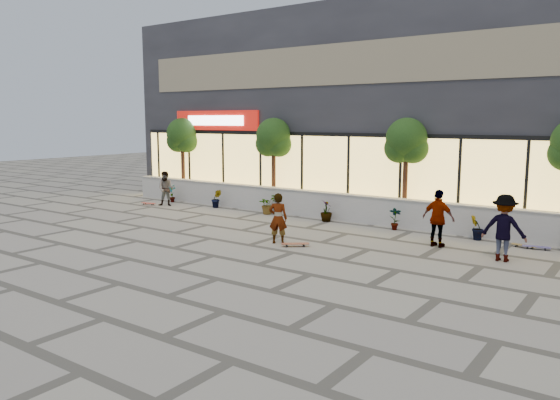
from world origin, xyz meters
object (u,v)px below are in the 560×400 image
Objects in this scene: skater_center at (278,218)px; skateboard_right_near at (524,245)px; tree_mideast at (406,143)px; skateboard_left at (148,203)px; skateboard_right_far at (536,247)px; skateboard_center at (295,244)px; tree_midwest at (274,140)px; skater_left at (166,189)px; tree_west at (182,137)px; skater_right_far at (504,228)px; skater_right_near at (438,218)px.

skater_center is 7.51m from skateboard_right_near.
tree_mideast reaches higher than skateboard_right_near.
skateboard_left is 15.81m from skateboard_right_near.
skater_center is at bearing -160.86° from skateboard_right_far.
tree_mideast reaches higher than skateboard_right_far.
tree_mideast is 4.85× the size of skateboard_right_far.
tree_mideast is at bearing 168.72° from skateboard_right_near.
skateboard_right_far is (6.07, 3.89, -0.01)m from skateboard_center.
skateboard_right_far is (6.76, 3.84, -0.72)m from skater_center.
skateboard_center is at bearing -48.53° from tree_midwest.
skater_center is 9.00m from skater_left.
tree_midwest is at bearing -5.61° from skater_left.
skateboard_center reaches higher than skateboard_right_near.
tree_west is 4.93× the size of skateboard_center.
tree_west reaches higher than skateboard_right_near.
tree_mideast reaches higher than skateboard_left.
skater_left is (1.14, -2.20, -2.21)m from tree_west.
skater_left is 0.84× the size of skater_right_far.
tree_mideast is 2.46× the size of skater_center.
skater_left reaches higher than skateboard_right_near.
tree_midwest is 2.52× the size of skater_left.
skateboard_right_near is at bearing -5.36° from tree_west.
skater_right_far is 2.45× the size of skateboard_right_near.
skateboard_right_near is (6.42, 3.84, -0.72)m from skater_center.
tree_midwest is at bearing -19.33° from skater_right_far.
tree_mideast is at bearing -20.41° from skater_left.
tree_mideast is at bearing 0.00° from tree_midwest.
skateboard_right_near is (10.50, -1.50, -2.91)m from tree_midwest.
skateboard_left is (-0.92, -0.25, -0.71)m from skater_left.
skater_right_far reaches higher than skater_left.
skater_center is at bearing -141.94° from skateboard_right_near.
skater_left is at bearing -62.52° from tree_west.
tree_mideast is at bearing 38.02° from skateboard_center.
tree_midwest is at bearing 92.39° from skateboard_center.
tree_midwest reaches higher than skater_center.
tree_mideast is 5.22× the size of skateboard_right_near.
tree_midwest is 2.46× the size of skater_center.
tree_mideast is at bearing 152.29° from skateboard_right_far.
skateboard_right_far is (0.50, 1.99, -0.84)m from skater_right_far.
skater_right_far is (2.03, -0.58, 0.04)m from skater_right_near.
skateboard_right_near is at bearing -4.91° from skateboard_center.
tree_mideast is 4.93× the size of skateboard_center.
tree_mideast is 2.52× the size of skater_left.
skater_right_near is at bearing -161.42° from skateboard_right_far.
skater_right_near is 2.34× the size of skateboard_right_near.
skateboard_right_near is at bearing -95.21° from skater_right_far.
tree_mideast is 6.08m from skater_center.
skater_left is 12.69m from skater_right_near.
skateboard_right_far is at bearing -7.88° from tree_midwest.
skater_left is 1.92× the size of skateboard_right_far.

